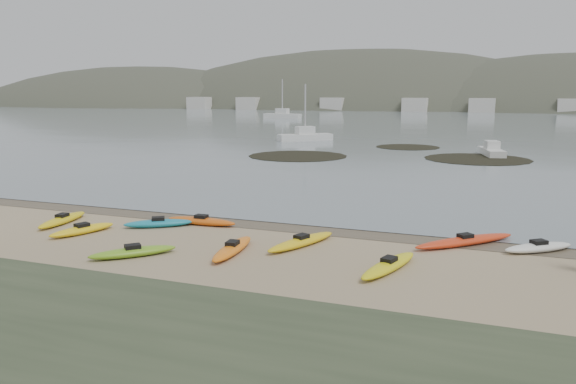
% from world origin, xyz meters
% --- Properties ---
extents(ground, '(600.00, 600.00, 0.00)m').
position_xyz_m(ground, '(0.00, 0.00, 0.00)').
color(ground, tan).
rests_on(ground, ground).
extents(wet_sand, '(60.00, 60.00, 0.00)m').
position_xyz_m(wet_sand, '(0.00, -0.30, 0.00)').
color(wet_sand, brown).
rests_on(wet_sand, ground).
extents(water, '(1200.00, 1200.00, 0.00)m').
position_xyz_m(water, '(0.00, 300.00, 0.01)').
color(water, slate).
rests_on(water, ground).
extents(kayaks, '(22.14, 9.31, 0.34)m').
position_xyz_m(kayaks, '(-0.01, -3.29, 0.17)').
color(kayaks, yellow).
rests_on(kayaks, ground).
extents(kelp_mats, '(24.92, 20.03, 0.04)m').
position_xyz_m(kelp_mats, '(-0.74, 29.47, 0.03)').
color(kelp_mats, black).
rests_on(kelp_mats, water).
extents(moored_boats, '(85.24, 89.41, 1.18)m').
position_xyz_m(moored_boats, '(6.26, 81.99, 0.55)').
color(moored_boats, silver).
rests_on(moored_boats, ground).
extents(far_town, '(199.00, 5.00, 4.00)m').
position_xyz_m(far_town, '(6.00, 145.00, 2.00)').
color(far_town, beige).
rests_on(far_town, ground).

